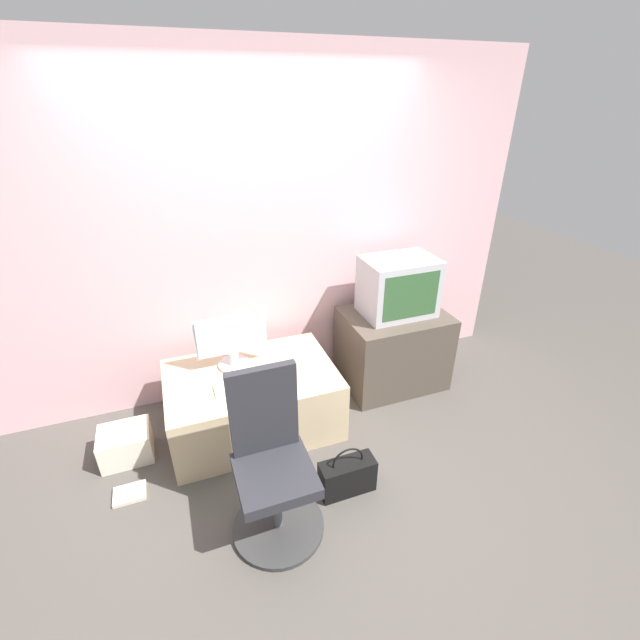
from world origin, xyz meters
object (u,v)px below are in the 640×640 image
Objects in this scene: book at (130,494)px; mouse at (268,382)px; main_monitor at (232,342)px; cardboard_box_lower at (126,444)px; keyboard at (237,387)px; handbag at (347,476)px; crt_tv at (398,287)px; office_chair at (272,470)px.

mouse is at bearing 11.64° from book.
main_monitor is 1.51× the size of cardboard_box_lower.
book is at bearing -147.65° from main_monitor.
keyboard is 0.94m from handbag.
keyboard is at bearing 128.94° from handbag.
office_chair is at bearing -142.10° from crt_tv.
main_monitor reaches higher than cardboard_box_lower.
cardboard_box_lower is at bearing 148.97° from handbag.
mouse reaches higher than keyboard.
keyboard is 0.91× the size of cardboard_box_lower.
main_monitor is 2.59× the size of book.
handbag is (0.54, -0.67, -0.37)m from keyboard.
office_chair is (-0.16, -0.70, -0.08)m from mouse.
mouse is at bearing 117.03° from handbag.
book is at bearing 161.47° from handbag.
cardboard_box_lower is (-1.00, 0.15, -0.38)m from mouse.
mouse is 1.12m from book.
main_monitor is at bearing 10.61° from cardboard_box_lower.
mouse is 0.16× the size of handbag.
handbag is at bearing -61.80° from main_monitor.
keyboard is 1.56× the size of book.
office_chair is (0.02, -1.00, -0.27)m from main_monitor.
keyboard is at bearing 94.32° from office_chair.
cardboard_box_lower is at bearing 170.73° from keyboard.
cardboard_box_lower is at bearing -175.03° from crt_tv.
crt_tv is (1.18, 0.34, 0.40)m from mouse.
cardboard_box_lower reaches higher than book.
keyboard reaches higher than handbag.
main_monitor is 1.17m from book.
handbag is 1.39m from book.
office_chair is 1.23m from cardboard_box_lower.
office_chair is 5.18× the size of book.
mouse reaches higher than book.
handbag is 1.80× the size of book.
mouse is 0.81m from handbag.
office_chair is 1.05m from book.
handbag is (0.49, 0.05, -0.29)m from office_chair.
keyboard is 0.54× the size of crt_tv.
crt_tv reaches higher than book.
main_monitor is at bearing -178.47° from crt_tv.
crt_tv reaches higher than office_chair.
crt_tv reaches higher than main_monitor.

